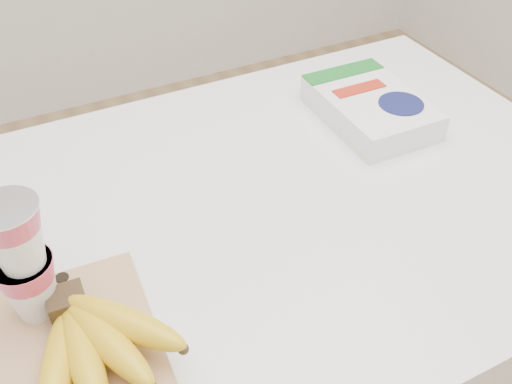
% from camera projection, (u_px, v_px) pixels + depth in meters
% --- Properties ---
extents(table, '(1.22, 0.81, 0.92)m').
position_uv_depth(table, '(262.00, 358.00, 1.25)').
color(table, white).
rests_on(table, ground).
extents(cutting_board, '(0.22, 0.29, 0.01)m').
position_uv_depth(cutting_board, '(79.00, 350.00, 0.73)').
color(cutting_board, tan).
rests_on(cutting_board, table).
extents(bananas, '(0.21, 0.21, 0.07)m').
position_uv_depth(bananas, '(92.00, 344.00, 0.69)').
color(bananas, '#382816').
rests_on(bananas, cutting_board).
extents(yogurt_stack, '(0.08, 0.08, 0.19)m').
position_uv_depth(yogurt_stack, '(21.00, 258.00, 0.71)').
color(yogurt_stack, white).
rests_on(yogurt_stack, cutting_board).
extents(cereal_box, '(0.18, 0.26, 0.06)m').
position_uv_depth(cereal_box, '(370.00, 107.00, 1.13)').
color(cereal_box, white).
rests_on(cereal_box, table).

